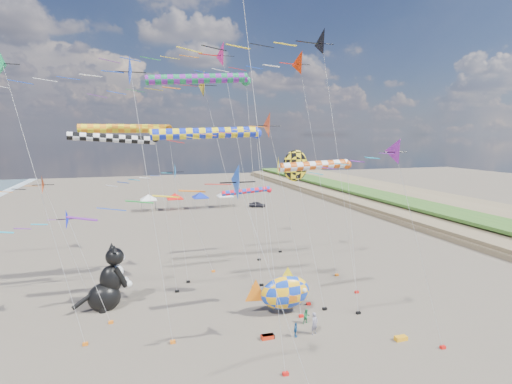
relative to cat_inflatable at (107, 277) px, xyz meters
The scene contains 29 objects.
delta_kite_2 18.33m from the cat_inflatable, ahead, with size 12.84×2.67×20.40m.
delta_kite_3 25.14m from the cat_inflatable, ahead, with size 13.44×2.50×22.49m.
delta_kite_4 11.51m from the cat_inflatable, 47.62° to the left, with size 9.87×1.85×11.93m.
delta_kite_5 17.66m from the cat_inflatable, 20.90° to the right, with size 11.15×2.22×16.47m.
delta_kite_6 17.40m from the cat_inflatable, 82.59° to the right, with size 10.60×2.18×19.85m.
delta_kite_7 24.53m from the cat_inflatable, 38.17° to the left, with size 16.49×3.03×24.78m.
delta_kite_8 26.16m from the cat_inflatable, 11.31° to the right, with size 14.40×2.50×23.52m.
delta_kite_9 25.07m from the cat_inflatable, 37.39° to the right, with size 8.89×1.79×14.52m.
delta_kite_10 9.50m from the cat_inflatable, 159.03° to the left, with size 9.37×1.90×11.36m.
delta_kite_11 21.25m from the cat_inflatable, 70.88° to the right, with size 10.11×1.78×13.54m.
delta_kite_12 7.09m from the cat_inflatable, 141.98° to the right, with size 9.55×1.78×9.18m.
windsock_0 14.90m from the cat_inflatable, 17.31° to the right, with size 10.22×0.91×15.18m.
windsock_1 13.13m from the cat_inflatable, 59.05° to the left, with size 9.44×0.84×15.57m.
windsock_2 11.67m from the cat_inflatable, 53.07° to the left, with size 8.69×0.72×14.67m.
windsock_3 18.66m from the cat_inflatable, ahead, with size 10.39×0.88×19.82m.
windsock_4 19.80m from the cat_inflatable, 25.09° to the right, with size 7.19×0.69×12.68m.
windsock_5 19.69m from the cat_inflatable, 34.60° to the left, with size 7.54×0.64×8.27m.
angelfish_kite 18.14m from the cat_inflatable, 14.23° to the right, with size 3.74×3.02×13.37m.
cat_inflatable is the anchor object (origin of this frame).
fish_inflatable 14.94m from the cat_inflatable, 21.58° to the right, with size 5.68×2.41×3.99m.
person_adult 17.53m from the cat_inflatable, 32.38° to the right, with size 0.61×0.40×1.68m, color gray.
child_green 16.84m from the cat_inflatable, 27.14° to the right, with size 0.57×0.45×1.18m, color #247F47.
child_blue 16.31m from the cat_inflatable, 35.01° to the right, with size 0.63×0.26×1.07m, color #1F5995.
kite_bag_0 16.02m from the cat_inflatable, ahead, with size 0.90×0.44×0.30m, color blue.
kite_bag_1 23.68m from the cat_inflatable, 30.64° to the right, with size 0.90×0.44×0.30m, color orange.
kite_bag_2 14.57m from the cat_inflatable, 38.44° to the right, with size 0.90×0.44×0.30m, color black.
kite_bag_3 14.53m from the cat_inflatable, 38.65° to the right, with size 0.90×0.44×0.30m, color red.
tent_row 45.48m from the cat_inflatable, 73.64° to the left, with size 19.20×4.20×3.80m.
parked_car 49.44m from the cat_inflatable, 57.47° to the left, with size 1.34×3.34×1.14m, color #26262D.
Camera 1 is at (-9.05, -18.05, 14.60)m, focal length 28.00 mm.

